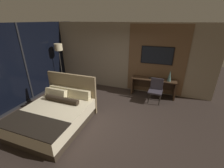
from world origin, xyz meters
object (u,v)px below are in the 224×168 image
Objects in this scene: tv at (157,55)px; vase_tall at (170,76)px; book at (152,78)px; bed at (55,115)px; desk_chair at (156,88)px; desk at (153,84)px; floor_lamp at (59,51)px.

tv is 2.90× the size of vase_tall.
bed is at bearing -129.49° from book.
desk_chair is (2.62, 2.44, 0.18)m from bed.
desk is 1.95× the size of desk_chair.
desk is 0.88× the size of floor_lamp.
tv reaches higher than bed.
book is (2.39, 2.90, 0.40)m from bed.
floor_lamp reaches higher than book.
bed is 1.22× the size of desk.
floor_lamp is (-1.54, 2.44, 1.30)m from bed.
desk_chair is at bearing -77.90° from tv.
vase_tall is at bearing -9.22° from desk.
vase_tall is at bearing -6.89° from book.
desk_chair is 3.98× the size of book.
desk_chair is 0.70m from vase_tall.
tv is (0.00, 0.18, 1.12)m from desk.
floor_lamp reaches higher than vase_tall.
floor_lamp is at bearing -170.84° from tv.
bed is 9.44× the size of book.
vase_tall is 1.87× the size of book.
bed is 4.17m from tv.
book is at bearing 120.56° from desk_chair.
floor_lamp reaches higher than desk_chair.
book is (-0.09, -0.19, -0.87)m from tv.
desk_chair is at bearing -137.91° from vase_tall.
tv is at bearing 90.00° from desk.
tv reaches higher than vase_tall.
bed is 5.05× the size of vase_tall.
tv reaches higher than desk_chair.
floor_lamp is at bearing -175.25° from vase_tall.
bed is at bearing -57.72° from floor_lamp.
tv reaches higher than book.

